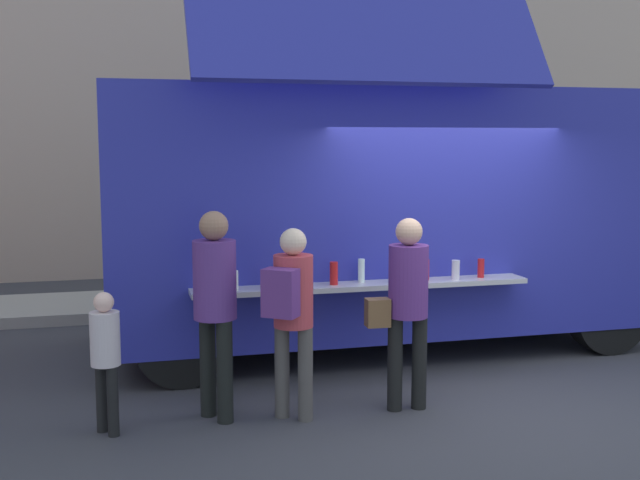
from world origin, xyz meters
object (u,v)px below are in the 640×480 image
at_px(food_truck_main, 379,208).
at_px(child_near_queue, 105,350).
at_px(customer_front_ordering, 406,297).
at_px(customer_rear_waiting, 215,296).
at_px(customer_mid_with_backpack, 291,304).
at_px(trash_bin, 545,263).

bearing_deg(food_truck_main, child_near_queue, -144.86).
xyz_separation_m(food_truck_main, customer_front_ordering, (-0.50, -2.21, -0.59)).
bearing_deg(child_near_queue, customer_rear_waiting, -27.85).
bearing_deg(customer_front_ordering, customer_rear_waiting, 86.31).
bearing_deg(customer_mid_with_backpack, customer_front_ordering, -52.87).
height_order(customer_front_ordering, customer_mid_with_backpack, customer_front_ordering).
relative_size(trash_bin, customer_rear_waiting, 0.52).
bearing_deg(trash_bin, customer_mid_with_backpack, -138.18).
bearing_deg(trash_bin, food_truck_main, -146.79).
xyz_separation_m(customer_mid_with_backpack, customer_rear_waiting, (-0.62, 0.19, 0.06)).
height_order(trash_bin, customer_mid_with_backpack, customer_mid_with_backpack).
distance_m(customer_front_ordering, customer_mid_with_backpack, 1.03).
height_order(customer_front_ordering, child_near_queue, customer_front_ordering).
bearing_deg(customer_front_ordering, food_truck_main, -10.25).
bearing_deg(child_near_queue, customer_front_ordering, -36.88).
height_order(customer_mid_with_backpack, customer_rear_waiting, customer_rear_waiting).
relative_size(food_truck_main, customer_mid_with_backpack, 3.73).
relative_size(customer_front_ordering, child_near_queue, 1.46).
distance_m(customer_rear_waiting, child_near_queue, 0.98).
xyz_separation_m(customer_rear_waiting, child_near_queue, (-0.90, -0.12, -0.37)).
relative_size(customer_front_ordering, customer_mid_with_backpack, 1.04).
bearing_deg(customer_mid_with_backpack, trash_bin, -11.58).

